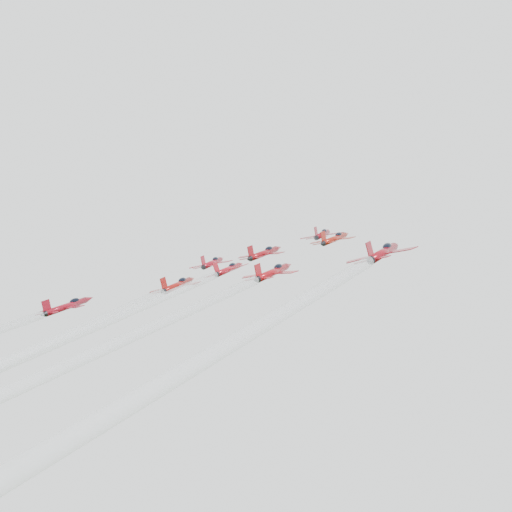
% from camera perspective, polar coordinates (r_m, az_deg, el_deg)
% --- Properties ---
extents(jet_lead, '(10.09, 12.97, 8.04)m').
position_cam_1_polar(jet_lead, '(160.62, 5.34, 1.76)').
color(jet_lead, maroon).
extents(jet_row2_left, '(9.64, 12.38, 7.67)m').
position_cam_1_polar(jet_row2_left, '(148.70, -3.48, -0.52)').
color(jet_row2_left, '#A30F1E').
extents(jet_row2_center, '(10.39, 13.36, 8.28)m').
position_cam_1_polar(jet_row2_center, '(144.27, 0.66, 0.26)').
color(jet_row2_center, maroon).
extents(jet_row2_right, '(9.75, 12.53, 7.77)m').
position_cam_1_polar(jet_row2_right, '(142.56, 6.31, 1.41)').
color(jet_row2_right, '#A71D0F').
extents(jet_center, '(8.78, 83.34, 48.03)m').
position_cam_1_polar(jet_center, '(90.98, -13.37, -5.83)').
color(jet_center, '#B1101D').
extents(jet_rear_right, '(9.22, 87.56, 50.47)m').
position_cam_1_polar(jet_rear_right, '(68.45, -12.20, -8.11)').
color(jet_rear_right, '#A91016').
extents(jet_rear_farright, '(10.64, 101.07, 58.25)m').
position_cam_1_polar(jet_rear_farright, '(54.55, -1.50, -8.29)').
color(jet_rear_farright, maroon).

